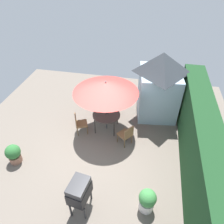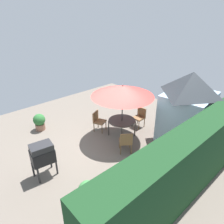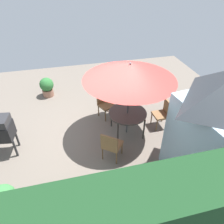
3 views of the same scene
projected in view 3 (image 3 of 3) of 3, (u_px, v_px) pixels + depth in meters
name	position (u px, v px, depth m)	size (l,w,h in m)	color
ground_plane	(95.00, 135.00, 6.59)	(11.00, 11.00, 0.00)	#6B6056
patio_table	(127.00, 114.00, 6.32)	(1.14, 1.14, 0.75)	#47423D
patio_umbrella	(130.00, 72.00, 5.51)	(2.51, 2.51, 2.33)	#4C4C51
chair_near_shed	(163.00, 113.00, 6.68)	(0.48, 0.47, 0.90)	olive
chair_far_side	(105.00, 103.00, 7.14)	(0.61, 0.61, 0.90)	olive
chair_toward_hedge	(111.00, 145.00, 5.53)	(0.65, 0.65, 0.90)	olive
potted_plant_by_shed	(47.00, 87.00, 8.27)	(0.53, 0.53, 0.77)	#936651
potted_plant_by_grill	(5.00, 201.00, 4.34)	(0.52, 0.52, 0.82)	silver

